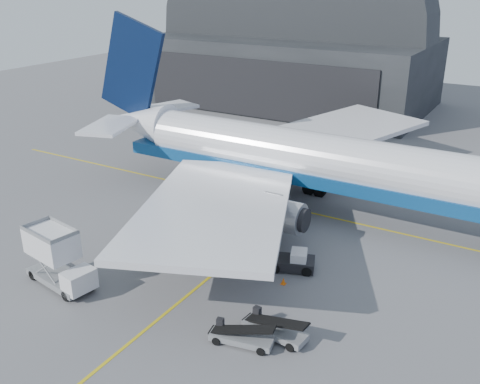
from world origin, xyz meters
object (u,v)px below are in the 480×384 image
Objects in this scene: airliner at (303,158)px; belt_loader_b at (274,329)px; pushback_tug at (293,262)px; belt_loader_a at (241,336)px; catering_truck at (57,259)px.

belt_loader_b is (7.56, -20.85, -4.72)m from airliner.
pushback_tug is 0.91× the size of belt_loader_a.
pushback_tug is (4.85, -12.14, -4.64)m from airliner.
belt_loader_b reaches higher than belt_loader_a.
belt_loader_a is (1.18, -10.52, -0.11)m from pushback_tug.
belt_loader_a is (6.03, -22.66, -4.76)m from airliner.
airliner reaches higher than pushback_tug.
belt_loader_b is at bearing -92.67° from pushback_tug.
belt_loader_a is (15.97, 0.89, -1.71)m from catering_truck.
catering_truck is 1.39× the size of belt_loader_b.
catering_truck reaches higher than pushback_tug.
belt_loader_b reaches higher than pushback_tug.
pushback_tug is 0.86× the size of belt_loader_b.
airliner is 11.72× the size of belt_loader_a.
catering_truck is 16.08m from belt_loader_a.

